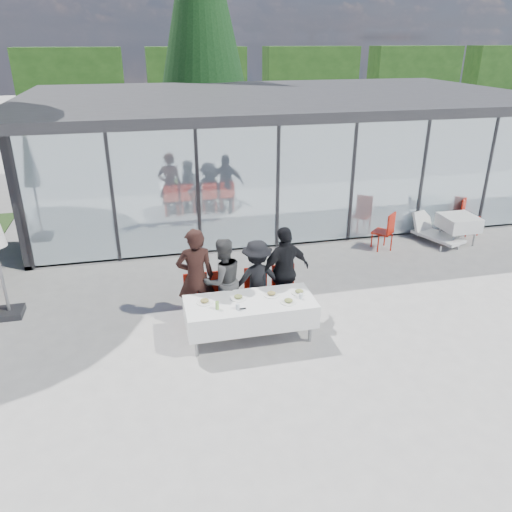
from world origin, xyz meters
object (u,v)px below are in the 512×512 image
Objects in this scene: diner_chair_d at (284,288)px; plate_a at (205,301)px; diner_chair_b at (223,294)px; conifer_tree at (201,6)px; spare_table_right at (459,223)px; diner_b at (223,281)px; lounger at (433,232)px; folded_eyeglasses at (242,309)px; diner_chair_c at (257,291)px; spare_chair_b at (386,230)px; diner_d at (285,271)px; diner_a at (196,278)px; plate_extra at (288,301)px; juice_bottle at (217,305)px; diner_c at (257,279)px; dining_table at (250,312)px; plate_c at (271,294)px; plate_b at (238,297)px; diner_chair_a at (197,297)px; plate_d at (299,292)px; spare_chair_a at (467,214)px.

diner_chair_d is 3.44× the size of plate_a.
diner_chair_b is 0.09× the size of conifer_tree.
spare_table_right is at bearing 23.69° from plate_a.
diner_b is 6.67m from lounger.
diner_chair_b is 1.03m from folded_eyeglasses.
plate_a is at bearing -149.77° from diner_chair_c.
diner_d is at bearing -143.73° from spare_chair_b.
spare_table_right is 12.28m from conifer_tree.
folded_eyeglasses is at bearing -141.89° from spare_chair_b.
diner_a is 1.94× the size of diner_chair_d.
plate_a is at bearing 147.74° from folded_eyeglasses.
spare_table_right is (6.59, 2.46, -0.27)m from diner_b.
juice_bottle is at bearing 177.60° from plate_extra.
plate_extra is at bearing 107.97° from diner_c.
diner_a is at bearing 147.76° from plate_extra.
conifer_tree is at bearing 82.89° from juice_bottle.
juice_bottle is 0.15× the size of spare_chair_b.
diner_b is 1.13× the size of lounger.
conifer_tree is at bearing -100.26° from diner_a.
diner_b reaches higher than diner_chair_d.
conifer_tree reaches higher than diner_b.
diner_chair_b is at bearing 115.16° from dining_table.
diner_chair_b is 3.44× the size of plate_c.
plate_b is at bearing 49.62° from diner_c.
dining_table is 1.17m from diner_d.
lounger is at bearing 31.23° from dining_table.
dining_table is at bearing -142.65° from spare_chair_b.
spare_chair_b is (4.98, 3.08, -0.24)m from plate_a.
diner_chair_a is at bearing 105.63° from juice_bottle.
diner_chair_d is at bearing 21.18° from plate_a.
dining_table is 6.68m from lounger.
folded_eyeglasses is at bearing 122.17° from diner_a.
folded_eyeglasses is at bearing -151.84° from spare_table_right.
plate_c is at bearing 175.77° from plate_d.
plate_b is 1.00× the size of plate_extra.
diner_a reaches higher than juice_bottle.
lounger is at bearing 29.11° from diner_chair_d.
juice_bottle is (-1.44, -0.88, -0.07)m from diner_d.
spare_chair_b is at bearing -167.86° from spare_chair_a.
spare_chair_b is (3.90, 2.47, -0.24)m from diner_c.
plate_c is at bearing 14.96° from juice_bottle.
diner_chair_a is 0.67× the size of lounger.
spare_table_right is (6.43, 3.44, -0.20)m from folded_eyeglasses.
diner_b is 7.85m from spare_chair_a.
spare_chair_b is (3.56, 3.40, -0.24)m from plate_extra.
diner_b reaches higher than plate_d.
spare_table_right reaches higher than lounger.
dining_table is 0.96m from plate_d.
plate_extra is at bearing -148.76° from spare_table_right.
diner_d is at bearing 41.37° from dining_table.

